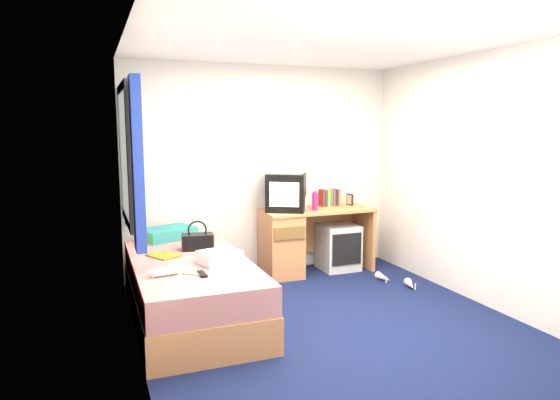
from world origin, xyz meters
name	(u,v)px	position (x,y,z in m)	size (l,w,h in m)	color
ground	(325,320)	(0.00, 0.00, 0.00)	(3.40, 3.40, 0.00)	#0C1438
room_shell	(328,157)	(0.00, 0.00, 1.45)	(3.40, 3.40, 3.40)	white
bed	(191,289)	(-1.10, 0.48, 0.27)	(1.01, 2.00, 0.54)	tan
pillow	(168,233)	(-1.16, 1.38, 0.60)	(0.54, 0.34, 0.12)	#18559E
desk	(295,239)	(0.30, 1.44, 0.41)	(1.30, 0.55, 0.75)	tan
storage_cube	(338,247)	(0.86, 1.42, 0.27)	(0.43, 0.43, 0.54)	silver
crt_tv	(286,192)	(0.19, 1.44, 0.96)	(0.57, 0.55, 0.43)	black
vcr	(286,170)	(0.19, 1.44, 1.22)	(0.39, 0.28, 0.07)	silver
book_row	(330,197)	(0.83, 1.60, 0.85)	(0.24, 0.13, 0.20)	maroon
picture_frame	(350,199)	(1.08, 1.54, 0.82)	(0.02, 0.12, 0.14)	black
pink_water_bottle	(315,202)	(0.51, 1.35, 0.85)	(0.06, 0.06, 0.20)	#D61E79
aerosol_can	(305,203)	(0.41, 1.41, 0.84)	(0.05, 0.05, 0.17)	silver
handbag	(198,241)	(-0.96, 0.83, 0.62)	(0.31, 0.20, 0.28)	black
towel	(220,257)	(-0.88, 0.28, 0.59)	(0.32, 0.27, 0.11)	white
magazine	(164,255)	(-1.30, 0.68, 0.55)	(0.21, 0.28, 0.01)	yellow
water_bottle	(165,272)	(-1.37, 0.06, 0.58)	(0.07, 0.07, 0.20)	silver
colour_swatch_fan	(196,274)	(-1.14, 0.01, 0.55)	(0.22, 0.06, 0.01)	yellow
remote_control	(202,274)	(-1.10, -0.02, 0.55)	(0.05, 0.16, 0.02)	black
window_assembly	(129,158)	(-1.55, 0.90, 1.42)	(0.11, 1.42, 1.40)	silver
white_heels	(397,281)	(1.17, 0.64, 0.04)	(0.26, 0.55, 0.09)	silver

